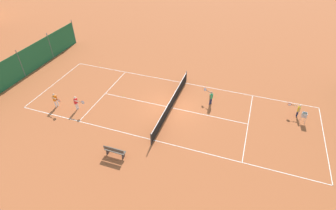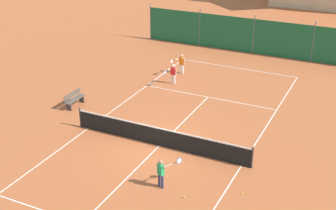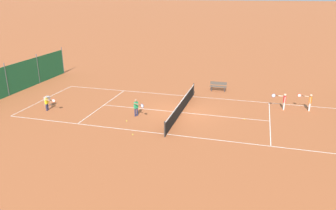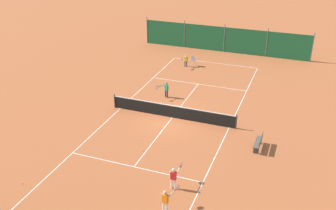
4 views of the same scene
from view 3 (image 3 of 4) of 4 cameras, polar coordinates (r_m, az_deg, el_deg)
The scene contains 13 objects.
ground_plane at distance 24.70m, azimuth 2.37°, elevation -1.31°, with size 600.00×600.00×0.00m, color #A8542D.
court_line_markings at distance 24.70m, azimuth 2.37°, elevation -1.30°, with size 8.25×23.85×0.01m.
tennis_net at distance 24.53m, azimuth 2.39°, elevation -0.22°, with size 9.18×0.08×1.06m.
windscreen_fence_near at distance 31.49m, azimuth -26.27°, elevation 3.73°, with size 17.28×0.08×2.90m.
player_far_service at distance 23.82m, azimuth -5.53°, elevation -0.25°, with size 0.80×0.94×1.30m.
player_near_service at distance 26.53m, azimuth -20.31°, elevation 0.47°, with size 0.39×0.97×1.14m.
player_near_baseline at distance 26.61m, azimuth 19.52°, elevation 0.79°, with size 0.43×1.06×1.28m.
player_far_baseline at distance 27.08m, azimuth 23.45°, elevation 0.64°, with size 0.63×1.03×1.31m.
tennis_ball_by_net_right at distance 23.21m, azimuth -7.21°, elevation -2.76°, with size 0.07×0.07×0.07m, color #CCE033.
tennis_ball_mid_court at distance 23.92m, azimuth 13.21°, elevation -2.45°, with size 0.07×0.07×0.07m, color #CCE033.
tennis_ball_far_corner at distance 21.03m, azimuth -6.16°, elevation -5.13°, with size 0.07×0.07×0.07m, color #CCE033.
ball_hopper at distance 27.25m, azimuth -20.31°, elevation 0.92°, with size 0.36×0.36×0.89m.
courtside_bench at distance 30.20m, azimuth 8.76°, elevation 3.25°, with size 0.36×1.50×0.84m.
Camera 3 is at (22.52, 5.23, 8.70)m, focal length 35.00 mm.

